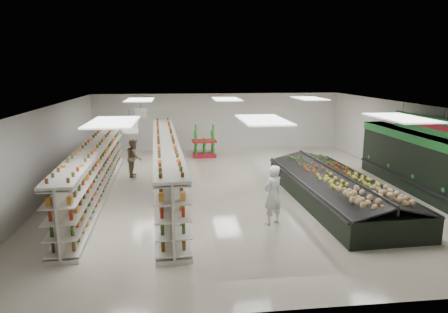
{
  "coord_description": "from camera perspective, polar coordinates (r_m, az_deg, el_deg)",
  "views": [
    {
      "loc": [
        -2.32,
        -14.63,
        4.49
      ],
      "look_at": [
        -0.51,
        0.77,
        1.12
      ],
      "focal_mm": 32.0,
      "sensor_mm": 36.0,
      "label": 1
    }
  ],
  "objects": [
    {
      "name": "shopper_background",
      "position": [
        17.55,
        -12.72,
        -0.12
      ],
      "size": [
        0.53,
        0.82,
        1.64
      ],
      "primitive_type": "imported",
      "rotation": [
        0.0,
        0.0,
        1.62
      ],
      "color": "tan",
      "rests_on": "floor"
    },
    {
      "name": "gondola_center",
      "position": [
        14.98,
        -8.24,
        -1.62
      ],
      "size": [
        1.48,
        11.77,
        2.03
      ],
      "rotation": [
        0.0,
        0.0,
        0.05
      ],
      "color": "silver",
      "rests_on": "floor"
    },
    {
      "name": "wall_back",
      "position": [
        22.93,
        -0.87,
        5.01
      ],
      "size": [
        14.0,
        0.02,
        3.2
      ],
      "primitive_type": "cube",
      "color": "silver",
      "rests_on": "floor"
    },
    {
      "name": "wall_left",
      "position": [
        15.63,
        -24.01,
        0.52
      ],
      "size": [
        0.02,
        16.0,
        3.2
      ],
      "primitive_type": "cube",
      "color": "silver",
      "rests_on": "floor"
    },
    {
      "name": "produce_island",
      "position": [
        14.35,
        15.67,
        -4.32
      ],
      "size": [
        2.99,
        7.59,
        1.12
      ],
      "rotation": [
        0.0,
        0.0,
        0.04
      ],
      "color": "black",
      "rests_on": "floor"
    },
    {
      "name": "shopper_main",
      "position": [
        11.84,
        6.98,
        -5.5
      ],
      "size": [
        0.78,
        0.69,
        1.8
      ],
      "primitive_type": "imported",
      "rotation": [
        0.0,
        0.0,
        3.64
      ],
      "color": "silver",
      "rests_on": "floor"
    },
    {
      "name": "floor",
      "position": [
        15.48,
        2.2,
        -4.62
      ],
      "size": [
        16.0,
        16.0,
        0.0
      ],
      "primitive_type": "plane",
      "color": "beige",
      "rests_on": "ground"
    },
    {
      "name": "wall_front",
      "position": [
        7.6,
        11.81,
        -10.38
      ],
      "size": [
        14.0,
        0.02,
        3.2
      ],
      "primitive_type": "cube",
      "color": "silver",
      "rests_on": "floor"
    },
    {
      "name": "gondola_left",
      "position": [
        15.22,
        -17.81,
        -2.09
      ],
      "size": [
        1.18,
        11.03,
        1.91
      ],
      "rotation": [
        0.0,
        0.0,
        0.03
      ],
      "color": "silver",
      "rests_on": "floor"
    },
    {
      "name": "ceiling",
      "position": [
        14.87,
        2.3,
        7.26
      ],
      "size": [
        14.0,
        16.0,
        0.02
      ],
      "primitive_type": "cube",
      "color": "white",
      "rests_on": "wall_back"
    },
    {
      "name": "hortifruti_banner",
      "position": [
        15.79,
        26.28,
        4.29
      ],
      "size": [
        0.12,
        3.2,
        0.95
      ],
      "color": "#1D6F2A",
      "rests_on": "ceiling"
    },
    {
      "name": "wall_right",
      "position": [
        17.59,
        25.41,
        1.6
      ],
      "size": [
        0.02,
        16.0,
        3.2
      ],
      "primitive_type": "cube",
      "color": "silver",
      "rests_on": "floor"
    },
    {
      "name": "soda_endcap",
      "position": [
        20.98,
        -2.85,
        2.03
      ],
      "size": [
        1.27,
        0.88,
        1.6
      ],
      "rotation": [
        0.0,
        0.0,
        0.03
      ],
      "color": "#A21222",
      "rests_on": "floor"
    },
    {
      "name": "produce_wall_case",
      "position": [
        16.17,
        26.66,
        -0.67
      ],
      "size": [
        0.93,
        8.0,
        2.2
      ],
      "color": "black",
      "rests_on": "floor"
    },
    {
      "name": "aisle_sign_near",
      "position": [
        12.84,
        -13.31,
        4.14
      ],
      "size": [
        0.52,
        0.06,
        0.75
      ],
      "color": "white",
      "rests_on": "ceiling"
    },
    {
      "name": "aisle_sign_far",
      "position": [
        16.79,
        -11.81,
        6.05
      ],
      "size": [
        0.52,
        0.06,
        0.75
      ],
      "color": "white",
      "rests_on": "ceiling"
    }
  ]
}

